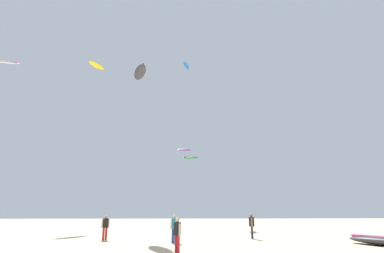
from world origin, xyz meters
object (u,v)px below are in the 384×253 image
at_px(kite_aloft_0, 140,72).
at_px(kite_aloft_3, 184,150).
at_px(person_midground, 252,224).
at_px(person_right, 105,225).
at_px(person_foreground, 177,232).
at_px(kite_aloft_1, 190,158).
at_px(person_left, 174,226).
at_px(kite_aloft_5, 5,62).
at_px(kite_aloft_6, 186,66).
at_px(kite_aloft_4, 97,65).

relative_size(kite_aloft_0, kite_aloft_3, 1.83).
xyz_separation_m(person_midground, person_right, (-10.32, -0.54, -0.04)).
xyz_separation_m(person_foreground, kite_aloft_1, (1.67, 33.83, 9.51)).
xyz_separation_m(person_midground, person_left, (-5.52, -2.49, -0.01)).
relative_size(person_right, kite_aloft_5, 0.55).
height_order(kite_aloft_5, kite_aloft_6, kite_aloft_6).
bearing_deg(kite_aloft_0, kite_aloft_1, 73.58).
bearing_deg(kite_aloft_5, kite_aloft_6, 39.42).
bearing_deg(kite_aloft_6, kite_aloft_5, -140.58).
height_order(person_foreground, kite_aloft_1, kite_aloft_1).
height_order(person_foreground, kite_aloft_3, kite_aloft_3).
relative_size(person_left, kite_aloft_4, 0.53).
relative_size(person_foreground, kite_aloft_4, 0.51).
xyz_separation_m(kite_aloft_0, kite_aloft_5, (-16.17, 2.88, 2.50)).
distance_m(person_foreground, kite_aloft_0, 20.66).
bearing_deg(person_midground, kite_aloft_1, 108.51).
relative_size(kite_aloft_3, kite_aloft_5, 0.71).
bearing_deg(kite_aloft_3, kite_aloft_4, -168.76).
distance_m(kite_aloft_0, kite_aloft_5, 16.61).
relative_size(kite_aloft_1, kite_aloft_4, 0.79).
bearing_deg(kite_aloft_1, kite_aloft_5, -141.60).
bearing_deg(kite_aloft_4, kite_aloft_0, -55.48).
distance_m(person_left, kite_aloft_0, 18.12).
relative_size(person_midground, kite_aloft_5, 0.57).
distance_m(kite_aloft_5, kite_aloft_6, 29.17).
bearing_deg(person_foreground, kite_aloft_6, -122.69).
bearing_deg(kite_aloft_6, person_left, -92.21).
height_order(person_midground, kite_aloft_4, kite_aloft_4).
bearing_deg(kite_aloft_4, kite_aloft_5, -127.74).
xyz_separation_m(person_foreground, kite_aloft_5, (-20.53, 16.23, 17.65)).
relative_size(person_foreground, person_midground, 0.95).
bearing_deg(kite_aloft_1, person_right, -103.67).
bearing_deg(kite_aloft_1, kite_aloft_6, 178.66).
relative_size(person_left, kite_aloft_0, 0.43).
bearing_deg(kite_aloft_5, kite_aloft_1, 38.40).
bearing_deg(kite_aloft_5, person_midground, -20.19).
xyz_separation_m(person_foreground, kite_aloft_6, (0.90, 33.85, 26.67)).
bearing_deg(person_left, kite_aloft_5, -148.03).
xyz_separation_m(kite_aloft_5, kite_aloft_6, (21.43, 17.62, 9.02)).
bearing_deg(kite_aloft_5, kite_aloft_4, 52.26).
height_order(person_left, person_right, person_left).
height_order(person_left, kite_aloft_6, kite_aloft_6).
height_order(kite_aloft_0, kite_aloft_5, kite_aloft_5).
distance_m(person_right, kite_aloft_3, 25.12).
bearing_deg(kite_aloft_0, kite_aloft_4, 124.52).
distance_m(person_left, kite_aloft_5, 29.42).
xyz_separation_m(kite_aloft_3, kite_aloft_5, (-21.08, -12.40, 7.82)).
relative_size(person_midground, kite_aloft_3, 0.80).
bearing_deg(kite_aloft_3, kite_aloft_0, -107.82).
height_order(person_foreground, kite_aloft_0, kite_aloft_0).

